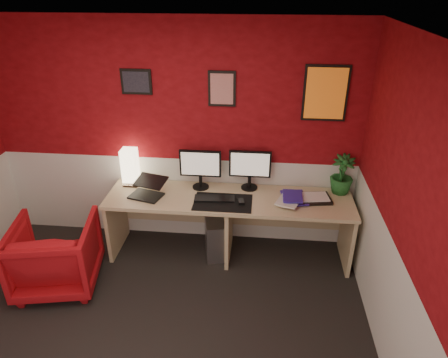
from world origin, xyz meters
The scene contains 24 objects.
ground centered at (0.00, 0.00, 0.00)m, with size 4.00×3.50×0.01m, color black.
ceiling centered at (0.00, 0.00, 2.50)m, with size 4.00×3.50×0.01m, color white.
wall_back centered at (0.00, 1.75, 1.25)m, with size 4.00×0.01×2.50m, color maroon.
wall_right centered at (2.00, 0.00, 1.25)m, with size 0.01×3.50×2.50m, color maroon.
wainscot_back centered at (0.00, 1.75, 0.50)m, with size 4.00×0.01×1.00m, color silver.
wainscot_right centered at (2.00, 0.00, 0.50)m, with size 0.01×3.50×1.00m, color silver.
desk centered at (0.63, 1.41, 0.36)m, with size 2.60×0.65×0.73m, color tan.
shoji_lamp centered at (-0.48, 1.60, 0.93)m, with size 0.16×0.16×0.40m, color #FFE5B2.
laptop centered at (-0.24, 1.34, 0.84)m, with size 0.33×0.23×0.22m, color black.
monitor_left centered at (0.30, 1.60, 1.02)m, with size 0.45×0.06×0.58m, color black.
monitor_right centered at (0.84, 1.64, 1.02)m, with size 0.45×0.06×0.58m, color black.
desk_mat centered at (0.58, 1.30, 0.73)m, with size 0.60×0.38×0.01m, color black.
keyboard centered at (0.49, 1.34, 0.74)m, with size 0.42×0.14×0.02m, color black.
mouse centered at (0.77, 1.30, 0.75)m, with size 0.06×0.10×0.03m, color black.
book_bottom centered at (1.20, 1.41, 0.75)m, with size 0.24×0.32×0.03m, color #312198.
book_middle centered at (1.16, 1.38, 0.77)m, with size 0.22×0.30×0.02m, color silver.
book_top centered at (1.19, 1.38, 0.79)m, with size 0.20×0.27×0.03m, color #312198.
zen_tray centered at (1.51, 1.44, 0.74)m, with size 0.35×0.25×0.03m, color black.
potted_plant centered at (1.81, 1.64, 0.94)m, with size 0.24×0.24×0.43m, color #19591E.
pc_tower centered at (0.47, 1.42, 0.23)m, with size 0.20×0.45×0.45m, color #99999E.
armchair centered at (-1.03, 0.75, 0.36)m, with size 0.76×0.78×0.71m, color #A70F15.
art_left centered at (-0.36, 1.74, 1.85)m, with size 0.32×0.02×0.26m, color black.
art_center centered at (0.53, 1.74, 1.80)m, with size 0.28×0.02×0.36m, color red.
art_right centered at (1.56, 1.74, 1.78)m, with size 0.44×0.02×0.56m, color orange.
Camera 1 is at (0.94, -2.27, 2.84)m, focal length 32.32 mm.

